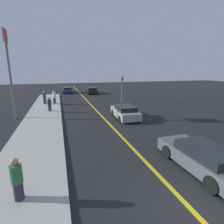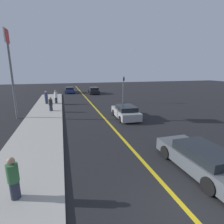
{
  "view_description": "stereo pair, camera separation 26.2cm",
  "coord_description": "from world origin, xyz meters",
  "px_view_note": "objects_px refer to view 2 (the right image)",
  "views": [
    {
      "loc": [
        -4.06,
        -3.71,
        4.66
      ],
      "look_at": [
        0.02,
        9.64,
        1.26
      ],
      "focal_mm": 28.0,
      "sensor_mm": 36.0,
      "label": 1
    },
    {
      "loc": [
        -3.81,
        -3.78,
        4.66
      ],
      "look_at": [
        0.02,
        9.64,
        1.26
      ],
      "focal_mm": 28.0,
      "sensor_mm": 36.0,
      "label": 2
    }
  ],
  "objects_px": {
    "car_far_distant": "(94,90)",
    "pedestrian_mid_group": "(51,104)",
    "traffic_light": "(123,87)",
    "roadside_sign": "(9,59)",
    "car_near_right_lane": "(201,159)",
    "pedestrian_near_curb": "(13,178)",
    "car_parked_left_lot": "(69,90)",
    "pedestrian_by_sign": "(56,97)",
    "pedestrian_far_standing": "(46,97)",
    "car_ahead_center": "(126,112)"
  },
  "relations": [
    {
      "from": "car_far_distant",
      "to": "pedestrian_mid_group",
      "type": "distance_m",
      "value": 15.86
    },
    {
      "from": "traffic_light",
      "to": "roadside_sign",
      "type": "xyz_separation_m",
      "value": [
        -12.72,
        -4.96,
        3.3
      ]
    },
    {
      "from": "car_near_right_lane",
      "to": "traffic_light",
      "type": "bearing_deg",
      "value": 82.04
    },
    {
      "from": "pedestrian_near_curb",
      "to": "roadside_sign",
      "type": "distance_m",
      "value": 13.3
    },
    {
      "from": "pedestrian_near_curb",
      "to": "car_parked_left_lot",
      "type": "bearing_deg",
      "value": 83.89
    },
    {
      "from": "car_parked_left_lot",
      "to": "traffic_light",
      "type": "relative_size",
      "value": 1.25
    },
    {
      "from": "pedestrian_near_curb",
      "to": "pedestrian_by_sign",
      "type": "distance_m",
      "value": 18.84
    },
    {
      "from": "pedestrian_by_sign",
      "to": "traffic_light",
      "type": "relative_size",
      "value": 0.49
    },
    {
      "from": "pedestrian_by_sign",
      "to": "traffic_light",
      "type": "bearing_deg",
      "value": -10.22
    },
    {
      "from": "pedestrian_near_curb",
      "to": "pedestrian_far_standing",
      "type": "height_order",
      "value": "pedestrian_far_standing"
    },
    {
      "from": "pedestrian_near_curb",
      "to": "car_ahead_center",
      "type": "bearing_deg",
      "value": 50.78
    },
    {
      "from": "pedestrian_mid_group",
      "to": "pedestrian_by_sign",
      "type": "relative_size",
      "value": 0.87
    },
    {
      "from": "car_far_distant",
      "to": "pedestrian_by_sign",
      "type": "bearing_deg",
      "value": -123.92
    },
    {
      "from": "pedestrian_mid_group",
      "to": "pedestrian_by_sign",
      "type": "bearing_deg",
      "value": 84.56
    },
    {
      "from": "car_near_right_lane",
      "to": "car_parked_left_lot",
      "type": "height_order",
      "value": "car_near_right_lane"
    },
    {
      "from": "car_ahead_center",
      "to": "car_parked_left_lot",
      "type": "bearing_deg",
      "value": 104.45
    },
    {
      "from": "car_parked_left_lot",
      "to": "pedestrian_by_sign",
      "type": "bearing_deg",
      "value": -101.26
    },
    {
      "from": "car_far_distant",
      "to": "pedestrian_mid_group",
      "type": "bearing_deg",
      "value": -115.16
    },
    {
      "from": "pedestrian_near_curb",
      "to": "pedestrian_mid_group",
      "type": "relative_size",
      "value": 1.02
    },
    {
      "from": "traffic_light",
      "to": "roadside_sign",
      "type": "relative_size",
      "value": 0.45
    },
    {
      "from": "car_far_distant",
      "to": "roadside_sign",
      "type": "xyz_separation_m",
      "value": [
        -10.43,
        -15.99,
        4.98
      ]
    },
    {
      "from": "car_ahead_center",
      "to": "car_near_right_lane",
      "type": "bearing_deg",
      "value": -85.93
    },
    {
      "from": "car_parked_left_lot",
      "to": "car_ahead_center",
      "type": "bearing_deg",
      "value": -78.72
    },
    {
      "from": "pedestrian_mid_group",
      "to": "pedestrian_far_standing",
      "type": "height_order",
      "value": "pedestrian_far_standing"
    },
    {
      "from": "pedestrian_by_sign",
      "to": "pedestrian_far_standing",
      "type": "bearing_deg",
      "value": -178.36
    },
    {
      "from": "car_near_right_lane",
      "to": "pedestrian_mid_group",
      "type": "bearing_deg",
      "value": 116.75
    },
    {
      "from": "car_parked_left_lot",
      "to": "pedestrian_near_curb",
      "type": "height_order",
      "value": "pedestrian_near_curb"
    },
    {
      "from": "car_parked_left_lot",
      "to": "pedestrian_far_standing",
      "type": "bearing_deg",
      "value": -106.77
    },
    {
      "from": "pedestrian_near_curb",
      "to": "pedestrian_by_sign",
      "type": "height_order",
      "value": "pedestrian_by_sign"
    },
    {
      "from": "car_parked_left_lot",
      "to": "pedestrian_by_sign",
      "type": "xyz_separation_m",
      "value": [
        -2.34,
        -12.06,
        0.45
      ]
    },
    {
      "from": "car_parked_left_lot",
      "to": "pedestrian_far_standing",
      "type": "relative_size",
      "value": 2.64
    },
    {
      "from": "pedestrian_mid_group",
      "to": "roadside_sign",
      "type": "height_order",
      "value": "roadside_sign"
    },
    {
      "from": "pedestrian_by_sign",
      "to": "roadside_sign",
      "type": "relative_size",
      "value": 0.22
    },
    {
      "from": "car_ahead_center",
      "to": "pedestrian_near_curb",
      "type": "distance_m",
      "value": 12.16
    },
    {
      "from": "traffic_light",
      "to": "roadside_sign",
      "type": "height_order",
      "value": "roadside_sign"
    },
    {
      "from": "pedestrian_mid_group",
      "to": "traffic_light",
      "type": "distance_m",
      "value": 10.21
    },
    {
      "from": "car_ahead_center",
      "to": "traffic_light",
      "type": "height_order",
      "value": "traffic_light"
    },
    {
      "from": "car_parked_left_lot",
      "to": "pedestrian_by_sign",
      "type": "relative_size",
      "value": 2.56
    },
    {
      "from": "car_near_right_lane",
      "to": "car_parked_left_lot",
      "type": "relative_size",
      "value": 1.02
    },
    {
      "from": "car_ahead_center",
      "to": "traffic_light",
      "type": "relative_size",
      "value": 1.17
    },
    {
      "from": "pedestrian_by_sign",
      "to": "pedestrian_mid_group",
      "type": "bearing_deg",
      "value": -95.44
    },
    {
      "from": "car_ahead_center",
      "to": "pedestrian_mid_group",
      "type": "distance_m",
      "value": 8.6
    },
    {
      "from": "car_near_right_lane",
      "to": "roadside_sign",
      "type": "bearing_deg",
      "value": 129.63
    },
    {
      "from": "roadside_sign",
      "to": "car_near_right_lane",
      "type": "bearing_deg",
      "value": -49.97
    },
    {
      "from": "pedestrian_mid_group",
      "to": "pedestrian_far_standing",
      "type": "bearing_deg",
      "value": 99.77
    },
    {
      "from": "pedestrian_near_curb",
      "to": "traffic_light",
      "type": "relative_size",
      "value": 0.43
    },
    {
      "from": "car_far_distant",
      "to": "pedestrian_far_standing",
      "type": "height_order",
      "value": "pedestrian_far_standing"
    },
    {
      "from": "car_near_right_lane",
      "to": "traffic_light",
      "type": "relative_size",
      "value": 1.27
    },
    {
      "from": "pedestrian_by_sign",
      "to": "car_far_distant",
      "type": "bearing_deg",
      "value": 53.53
    },
    {
      "from": "car_far_distant",
      "to": "traffic_light",
      "type": "xyz_separation_m",
      "value": [
        2.29,
        -11.03,
        1.68
      ]
    }
  ]
}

